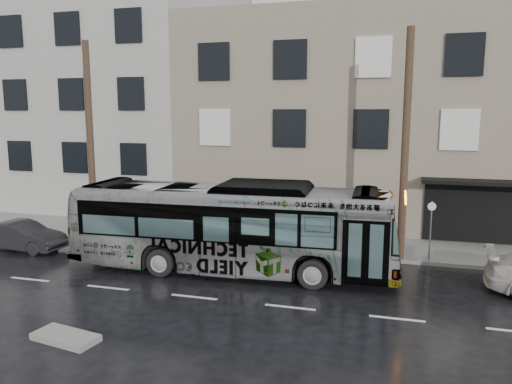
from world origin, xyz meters
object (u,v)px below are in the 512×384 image
(bus, at_px, (232,227))
(dark_sedan, at_px, (22,236))
(utility_pole_front, at_px, (405,147))
(utility_pole_rear, at_px, (90,141))
(sign_post, at_px, (430,231))

(bus, distance_m, dark_sedan, 9.80)
(utility_pole_front, distance_m, bus, 7.41)
(utility_pole_front, relative_size, bus, 0.73)
(utility_pole_rear, xyz_separation_m, dark_sedan, (-1.91, -2.64, -4.01))
(utility_pole_front, height_order, sign_post, utility_pole_front)
(bus, bearing_deg, sign_post, -70.41)
(utility_pole_front, height_order, dark_sedan, utility_pole_front)
(utility_pole_rear, bearing_deg, dark_sedan, -125.85)
(utility_pole_front, distance_m, sign_post, 3.48)
(utility_pole_rear, relative_size, dark_sedan, 2.33)
(utility_pole_rear, bearing_deg, utility_pole_front, 0.00)
(dark_sedan, bearing_deg, utility_pole_rear, -34.46)
(dark_sedan, bearing_deg, bus, -89.97)
(utility_pole_rear, xyz_separation_m, bus, (7.83, -2.87, -2.94))
(sign_post, height_order, bus, bus)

